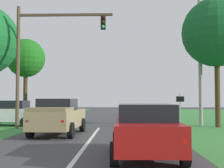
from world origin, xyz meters
name	(u,v)px	position (x,y,z in m)	size (l,w,h in m)	color
ground_plane	(88,143)	(0.00, 9.10, 0.00)	(120.00, 120.00, 0.00)	#424244
red_suv_near	(146,129)	(2.31, 5.66, 0.95)	(2.29, 4.49, 1.78)	#9E1411
pickup_truck_lead	(58,116)	(-1.95, 12.12, 1.01)	(2.52, 5.37, 1.97)	tan
traffic_light	(41,49)	(-3.88, 15.78, 5.31)	(6.49, 0.40, 8.21)	brown
keep_moving_sign	(180,106)	(5.35, 15.68, 1.47)	(0.60, 0.09, 2.30)	gray
oak_tree_right	(217,33)	(8.18, 16.98, 6.60)	(4.83, 4.83, 9.04)	#4C351E
crossing_suv_far	(10,112)	(-6.67, 17.82, 0.96)	(4.75, 2.31, 1.84)	silver
utility_pole_right	(200,55)	(7.35, 18.28, 5.19)	(0.28, 0.28, 10.38)	#9E998E
extra_tree_2	(26,59)	(-7.03, 22.66, 5.57)	(3.43, 3.43, 7.33)	#4C351E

